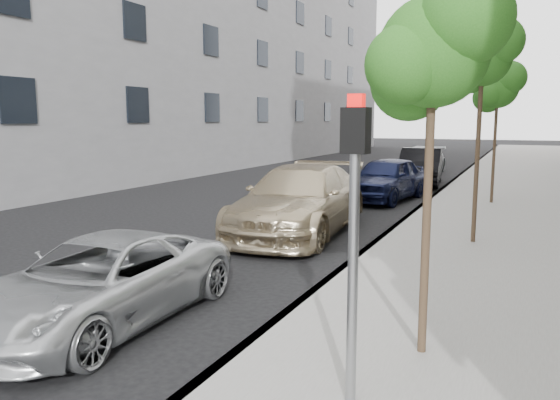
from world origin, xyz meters
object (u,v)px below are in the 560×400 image
Objects in this scene: minivan at (101,281)px; suv at (299,200)px; tree_near at (436,52)px; sedan_blue at (386,179)px; sedan_black at (420,167)px; signal_pole at (354,214)px; sedan_rear at (421,160)px; tree_mid at (484,58)px; tree_far at (499,88)px.

suv is at bearing 87.56° from minivan.
tree_near is 13.72m from sedan_blue.
minivan is at bearing -99.47° from sedan_black.
tree_near reaches higher than minivan.
signal_pole is at bearing -69.88° from sedan_blue.
suv is 6.66m from sedan_blue.
sedan_rear is at bearing 100.18° from tree_near.
tree_mid is at bearing -52.99° from sedan_blue.
signal_pole is at bearing -91.78° from tree_far.
suv is (-3.77, 7.80, -1.15)m from signal_pole.
tree_mid is at bearing -73.48° from sedan_rear.
tree_near is 0.88× the size of sedan_rear.
sedan_blue is at bearing 85.69° from minivan.
minivan is 0.91× the size of sedan_rear.
tree_mid is at bearing 90.00° from tree_near.
signal_pole is 0.61× the size of sedan_black.
signal_pole is (-0.45, -8.00, -2.20)m from tree_mid.
tree_far is 1.54× the size of signal_pole.
tree_far is 4.76m from sedan_blue.
tree_near reaches higher than sedan_rear.
tree_mid reaches higher than tree_far.
minivan is at bearing 170.55° from signal_pole.
sedan_blue reaches higher than minivan.
minivan is 13.56m from sedan_blue.
tree_far reaches higher than sedan_black.
tree_far is 0.78× the size of suv.
sedan_rear is (-4.27, 17.29, -3.50)m from tree_mid.
sedan_black is 5.58m from sedan_rear.
sedan_blue is 5.36m from sedan_black.
minivan is 0.96× the size of sedan_blue.
signal_pole is at bearing -68.16° from suv.
suv reaches higher than sedan_blue.
tree_near reaches higher than sedan_blue.
tree_near is at bearing -90.00° from tree_far.
sedan_blue is at bearing 80.68° from suv.
tree_near is at bearing -66.64° from sedan_blue.
suv is (-4.22, 6.30, -2.76)m from tree_near.
sedan_rear is (-4.27, 23.79, -2.91)m from tree_near.
suv is at bearing -122.21° from tree_far.
tree_near reaches higher than signal_pole.
suv reaches higher than sedan_black.
tree_far is at bearing 90.00° from tree_mid.
tree_mid is 1.64× the size of signal_pole.
sedan_blue is 0.93× the size of sedan_black.
minivan is 24.38m from sedan_rear.
suv is at bearing -87.54° from sedan_blue.
tree_far is 12.03m from sedan_rear.
tree_near is at bearing -90.00° from tree_mid.
minivan is at bearing -85.60° from sedan_blue.
tree_mid reaches higher than sedan_rear.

